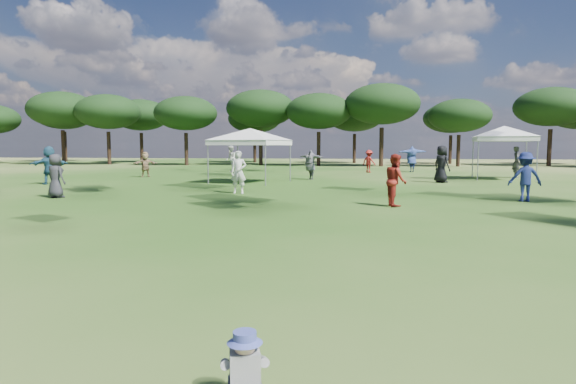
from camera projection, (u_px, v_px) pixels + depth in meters
name	position (u px, v px, depth m)	size (l,w,h in m)	color
tree_line	(371.00, 110.00, 47.35)	(108.78, 17.63, 7.77)	black
tent_left	(250.00, 131.00, 24.37)	(6.46, 6.46, 3.06)	gray
tent_right	(504.00, 128.00, 26.84)	(6.18, 6.18, 3.29)	gray
toddler	(245.00, 370.00, 3.48)	(0.40, 0.43, 0.54)	black
festival_crowd	(340.00, 164.00, 26.30)	(29.55, 21.72, 1.90)	navy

